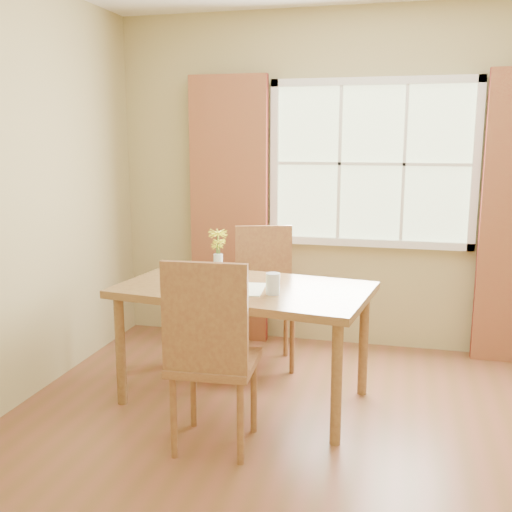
{
  "coord_description": "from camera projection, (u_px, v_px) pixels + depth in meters",
  "views": [
    {
      "loc": [
        0.28,
        -2.98,
        1.7
      ],
      "look_at": [
        -0.61,
        0.57,
        0.98
      ],
      "focal_mm": 42.0,
      "sensor_mm": 36.0,
      "label": 1
    }
  ],
  "objects": [
    {
      "name": "water_glass",
      "position": [
        273.0,
        284.0,
        3.63
      ],
      "size": [
        0.09,
        0.09,
        0.13
      ],
      "color": "silver",
      "rests_on": "dining_table"
    },
    {
      "name": "plate",
      "position": [
        220.0,
        288.0,
        3.74
      ],
      "size": [
        0.31,
        0.31,
        0.01
      ],
      "primitive_type": "cube",
      "rotation": [
        0.0,
        0.0,
        0.2
      ],
      "color": "#C2D635",
      "rests_on": "placemat"
    },
    {
      "name": "dining_table",
      "position": [
        244.0,
        298.0,
        3.85
      ],
      "size": [
        1.68,
        1.09,
        0.77
      ],
      "rotation": [
        0.0,
        0.0,
        -0.13
      ],
      "color": "olive",
      "rests_on": "room"
    },
    {
      "name": "chair_near",
      "position": [
        210.0,
        349.0,
        3.19
      ],
      "size": [
        0.48,
        0.48,
        1.09
      ],
      "rotation": [
        0.0,
        0.0,
        0.06
      ],
      "color": "olive",
      "rests_on": "room"
    },
    {
      "name": "window",
      "position": [
        372.0,
        164.0,
        4.72
      ],
      "size": [
        1.62,
        0.06,
        1.32
      ],
      "color": "#AFC091",
      "rests_on": "room"
    },
    {
      "name": "curtain_left",
      "position": [
        229.0,
        211.0,
        4.98
      ],
      "size": [
        0.65,
        0.08,
        2.2
      ],
      "primitive_type": "cube",
      "color": "maroon",
      "rests_on": "room"
    },
    {
      "name": "chair_far",
      "position": [
        265.0,
        289.0,
        4.55
      ],
      "size": [
        0.55,
        0.55,
        1.04
      ],
      "rotation": [
        0.0,
        0.0,
        0.33
      ],
      "color": "olive",
      "rests_on": "room"
    },
    {
      "name": "room",
      "position": [
        348.0,
        210.0,
        2.97
      ],
      "size": [
        4.24,
        3.84,
        2.74
      ],
      "color": "brown",
      "rests_on": "ground"
    },
    {
      "name": "croissant_sandwich",
      "position": [
        223.0,
        277.0,
        3.75
      ],
      "size": [
        0.16,
        0.11,
        0.12
      ],
      "rotation": [
        0.0,
        0.0,
        -0.06
      ],
      "color": "gold",
      "rests_on": "plate"
    },
    {
      "name": "flower_vase",
      "position": [
        218.0,
        249.0,
        4.05
      ],
      "size": [
        0.13,
        0.13,
        0.33
      ],
      "color": "silver",
      "rests_on": "dining_table"
    },
    {
      "name": "placemat",
      "position": [
        228.0,
        288.0,
        3.76
      ],
      "size": [
        0.48,
        0.37,
        0.01
      ],
      "primitive_type": "cube",
      "rotation": [
        0.0,
        0.0,
        0.1
      ],
      "color": "#EAEFCA",
      "rests_on": "dining_table"
    }
  ]
}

